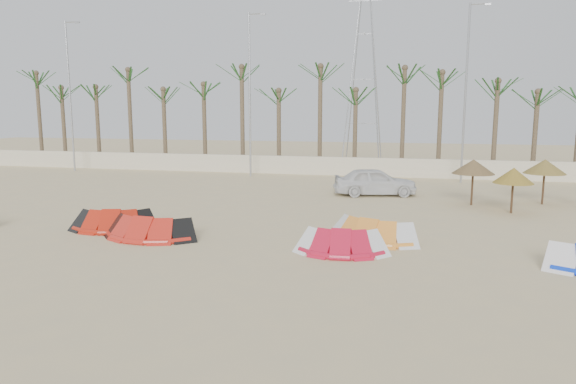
% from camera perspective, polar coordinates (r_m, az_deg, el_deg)
% --- Properties ---
extents(ground, '(120.00, 120.00, 0.00)m').
position_cam_1_polar(ground, '(15.49, -5.17, -8.20)').
color(ground, '#D7BE86').
rests_on(ground, ground).
extents(boundary_wall, '(60.00, 0.30, 1.30)m').
position_cam_1_polar(boundary_wall, '(36.53, 5.80, 2.87)').
color(boundary_wall, beige).
rests_on(boundary_wall, ground).
extents(palm_line, '(52.00, 4.00, 7.70)m').
position_cam_1_polar(palm_line, '(37.77, 7.27, 11.85)').
color(palm_line, brown).
rests_on(palm_line, ground).
extents(lamp_a, '(1.25, 0.14, 11.00)m').
position_cam_1_polar(lamp_a, '(42.05, -23.03, 10.00)').
color(lamp_a, '#A5A8AD').
rests_on(lamp_a, ground).
extents(lamp_b, '(1.25, 0.14, 11.00)m').
position_cam_1_polar(lamp_b, '(35.67, -4.22, 10.98)').
color(lamp_b, '#A5A8AD').
rests_on(lamp_b, ground).
extents(lamp_c, '(1.25, 0.14, 11.00)m').
position_cam_1_polar(lamp_c, '(34.19, 19.19, 10.58)').
color(lamp_c, '#A5A8AD').
rests_on(lamp_c, ground).
extents(pylon, '(3.00, 3.00, 14.00)m').
position_cam_1_polar(pylon, '(42.42, 8.20, 2.81)').
color(pylon, '#A5A8AD').
rests_on(pylon, ground).
extents(kite_red_left, '(3.51, 2.24, 0.90)m').
position_cam_1_polar(kite_red_left, '(21.12, -18.40, -2.77)').
color(kite_red_left, red).
rests_on(kite_red_left, ground).
extents(kite_red_mid, '(3.68, 1.76, 0.90)m').
position_cam_1_polar(kite_red_mid, '(19.48, -14.85, -3.58)').
color(kite_red_mid, red).
rests_on(kite_red_mid, ground).
extents(kite_red_right, '(3.02, 1.66, 0.90)m').
position_cam_1_polar(kite_red_right, '(16.93, 6.08, -5.25)').
color(kite_red_right, red).
rests_on(kite_red_right, ground).
extents(kite_orange, '(3.67, 2.49, 0.90)m').
position_cam_1_polar(kite_orange, '(18.65, 9.30, -3.96)').
color(kite_orange, orange).
rests_on(kite_orange, ground).
extents(parasol_left, '(2.02, 2.02, 2.24)m').
position_cam_1_polar(parasol_left, '(26.34, 19.90, 2.66)').
color(parasol_left, '#4C331E').
rests_on(parasol_left, ground).
extents(parasol_mid, '(1.76, 1.76, 2.06)m').
position_cam_1_polar(parasol_mid, '(24.94, 23.77, 1.68)').
color(parasol_mid, '#4C331E').
rests_on(parasol_mid, ground).
extents(parasol_right, '(1.98, 1.98, 2.22)m').
position_cam_1_polar(parasol_right, '(27.95, 26.65, 2.54)').
color(parasol_right, '#4C331E').
rests_on(parasol_right, ground).
extents(car, '(4.73, 2.78, 1.51)m').
position_cam_1_polar(car, '(28.20, 9.63, 1.16)').
color(car, silver).
rests_on(car, ground).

